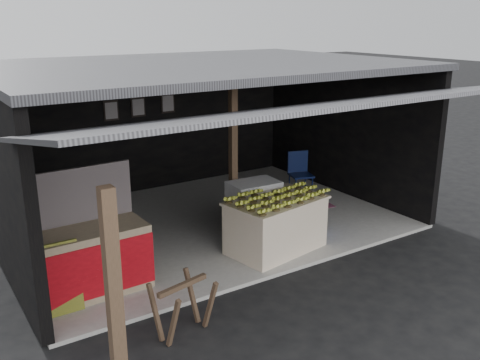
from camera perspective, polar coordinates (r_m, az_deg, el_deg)
ground at (r=8.31m, az=4.69°, el=-10.06°), size 80.00×80.00×0.00m
concrete_slab at (r=10.20m, az=-3.95°, el=-4.56°), size 7.00×5.00×0.06m
shophouse at (r=9.91m, az=-5.09°, el=7.22°), size 7.40×7.29×3.02m
banana_table at (r=8.83m, az=3.84°, el=-4.77°), size 1.74×1.24×0.88m
banana_pile at (r=8.65m, az=3.91°, el=-1.53°), size 1.60×1.12×0.17m
white_crate at (r=9.46m, az=1.50°, el=-2.98°), size 0.89×0.63×0.96m
neighbor_stall at (r=7.75m, az=-16.15°, el=-8.05°), size 1.71×0.81×1.74m
green_signboard at (r=7.34m, az=-19.13°, el=-10.07°), size 0.65×0.14×0.98m
sawhorse at (r=6.70m, az=-6.11°, el=-12.86°), size 0.75×0.74×0.70m
water_barrel at (r=9.67m, az=7.91°, el=-4.03°), size 0.36×0.36×0.53m
plastic_chair at (r=11.54m, az=6.35°, el=1.09°), size 0.57×0.57×0.96m
magenta_rug at (r=11.09m, az=5.54°, el=-2.61°), size 1.62×1.19×0.01m
picture_frames at (r=11.72m, az=-10.67°, el=7.67°), size 1.62×0.04×0.46m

